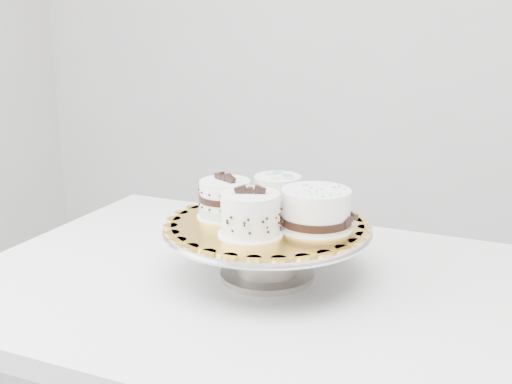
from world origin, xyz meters
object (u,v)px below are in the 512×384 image
(cake_banded, at_px, (225,200))
(table, at_px, (278,324))
(cake_dots, at_px, (278,192))
(cake_ribbon, at_px, (316,210))
(cake_board, at_px, (267,224))
(cake_stand, at_px, (267,242))
(cake_swirl, at_px, (250,215))

(cake_banded, bearing_deg, table, 19.07)
(cake_dots, distance_m, cake_ribbon, 0.13)
(cake_banded, relative_size, cake_ribbon, 0.87)
(cake_board, distance_m, cake_ribbon, 0.10)
(table, bearing_deg, cake_banded, 171.28)
(cake_stand, bearing_deg, cake_board, -90.00)
(table, relative_size, cake_stand, 3.15)
(table, height_order, cake_stand, cake_stand)
(table, xyz_separation_m, cake_stand, (-0.03, 0.02, 0.15))
(cake_swirl, xyz_separation_m, cake_ribbon, (0.10, 0.08, -0.00))
(table, distance_m, cake_banded, 0.25)
(table, height_order, cake_dots, cake_dots)
(cake_swirl, bearing_deg, cake_ribbon, 21.59)
(cake_swirl, bearing_deg, cake_stand, 69.46)
(cake_swirl, height_order, cake_dots, cake_swirl)
(cake_ribbon, bearing_deg, cake_stand, -164.15)
(cake_dots, bearing_deg, table, -93.63)
(table, distance_m, cake_swirl, 0.24)
(cake_board, relative_size, cake_swirl, 2.79)
(cake_swirl, height_order, cake_ribbon, cake_swirl)
(cake_stand, height_order, cake_banded, cake_banded)
(cake_dots, bearing_deg, cake_banded, -159.06)
(cake_swirl, height_order, cake_banded, cake_swirl)
(cake_banded, height_order, cake_ribbon, cake_banded)
(cake_stand, bearing_deg, cake_swirl, -93.88)
(cake_stand, height_order, cake_board, cake_board)
(cake_stand, height_order, cake_ribbon, cake_ribbon)
(cake_board, relative_size, cake_banded, 2.71)
(cake_banded, height_order, cake_dots, cake_banded)
(cake_board, distance_m, cake_dots, 0.09)
(cake_banded, relative_size, cake_dots, 1.08)
(cake_banded, bearing_deg, cake_dots, 75.72)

